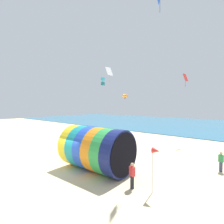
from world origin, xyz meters
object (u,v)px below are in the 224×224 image
kite_cyan_box (103,81)px  bystander_near_water (221,162)px  kite_handler (132,175)px  bystander_mid_beach (122,136)px  kite_orange_parafoil (125,96)px  beach_flag (156,153)px  kite_red_diamond (185,78)px  kite_white_diamond (109,71)px  giant_inflatable_tube (96,149)px

kite_cyan_box → bystander_near_water: (9.39, 3.67, -6.76)m
kite_handler → bystander_mid_beach: (-8.59, 10.23, 0.08)m
kite_handler → bystander_mid_beach: bearing=130.0°
kite_orange_parafoil → beach_flag: size_ratio=0.49×
bystander_near_water → beach_flag: beach_flag is taller
kite_handler → kite_red_diamond: kite_red_diamond is taller
kite_cyan_box → bystander_near_water: size_ratio=0.51×
bystander_near_water → bystander_mid_beach: bearing=165.0°
kite_red_diamond → bystander_mid_beach: kite_red_diamond is taller
kite_white_diamond → kite_cyan_box: bearing=-51.2°
kite_cyan_box → beach_flag: bearing=-22.6°
beach_flag → kite_orange_parafoil: bearing=134.7°
kite_cyan_box → beach_flag: size_ratio=0.29×
kite_handler → kite_orange_parafoil: bearing=128.6°
bystander_near_water → bystander_mid_beach: (-12.38, 3.32, 0.12)m
giant_inflatable_tube → kite_handler: size_ratio=3.47×
bystander_near_water → bystander_mid_beach: size_ratio=0.89×
kite_handler → kite_orange_parafoil: 12.93m
kite_white_diamond → kite_red_diamond: bearing=11.1°
kite_handler → beach_flag: size_ratio=0.59×
giant_inflatable_tube → beach_flag: giant_inflatable_tube is taller
kite_handler → beach_flag: beach_flag is taller
kite_cyan_box → bystander_mid_beach: (-2.99, 6.99, -6.64)m
giant_inflatable_tube → bystander_mid_beach: size_ratio=3.22×
giant_inflatable_tube → kite_red_diamond: (1.98, 15.37, 7.33)m
kite_orange_parafoil → bystander_mid_beach: bearing=139.7°
kite_orange_parafoil → bystander_mid_beach: (-1.33, 1.13, -5.55)m
kite_orange_parafoil → kite_white_diamond: bearing=145.6°
giant_inflatable_tube → kite_handler: (4.00, -0.75, -0.90)m
kite_handler → bystander_mid_beach: size_ratio=0.93×
kite_white_diamond → bystander_mid_beach: 12.05m
kite_cyan_box → kite_white_diamond: size_ratio=0.29×
kite_red_diamond → kite_orange_parafoil: kite_red_diamond is taller
giant_inflatable_tube → kite_orange_parafoil: 10.13m
kite_cyan_box → giant_inflatable_tube: bearing=-57.2°
kite_cyan_box → kite_orange_parafoil: bearing=105.8°
giant_inflatable_tube → kite_cyan_box: 6.53m
kite_orange_parafoil → kite_handler: bearing=-51.4°
bystander_near_water → kite_handler: bearing=-118.7°
bystander_mid_beach → beach_flag: (10.03, -9.92, 1.56)m
kite_red_diamond → kite_orange_parafoil: size_ratio=1.36×
giant_inflatable_tube → bystander_near_water: bearing=38.3°
giant_inflatable_tube → kite_cyan_box: bearing=122.8°
bystander_mid_beach → kite_cyan_box: bearing=-66.9°
giant_inflatable_tube → kite_handler: giant_inflatable_tube is taller
kite_handler → kite_orange_parafoil: (-7.26, 9.10, 5.63)m
kite_red_diamond → beach_flag: kite_red_diamond is taller
giant_inflatable_tube → kite_cyan_box: kite_cyan_box is taller
kite_handler → giant_inflatable_tube: bearing=169.3°
kite_orange_parafoil → kite_red_diamond: bearing=53.3°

